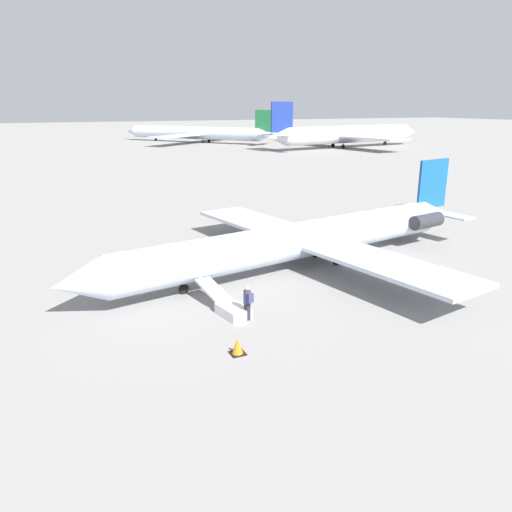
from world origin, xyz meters
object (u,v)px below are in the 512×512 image
Objects in this scene: airplane_taxiing_distant at (196,133)px; passenger at (248,301)px; airplane_far_center at (347,134)px; airplane_main at (308,238)px; boarding_stairs at (229,306)px.

passenger is at bearing 125.86° from airplane_taxiing_distant.
airplane_main is at bearing -133.70° from airplane_far_center.
airplane_main is 0.72× the size of airplane_taxiing_distant.
airplane_main is 7.33× the size of boarding_stairs.
boarding_stairs is (36.27, 113.69, -2.24)m from airplane_taxiing_distant.
airplane_far_center is 11.45× the size of boarding_stairs.
passenger is at bearing 31.53° from airplane_main.
boarding_stairs is 2.37× the size of passenger.
boarding_stairs is (7.54, 5.08, -1.45)m from airplane_main.
passenger is (7.02, 6.22, -0.80)m from airplane_main.
airplane_taxiing_distant is 119.36m from boarding_stairs.
airplane_taxiing_distant reaches higher than airplane_main.
airplane_main is 9.42m from passenger.
airplane_far_center is 27.15× the size of passenger.
airplane_far_center reaches higher than boarding_stairs.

